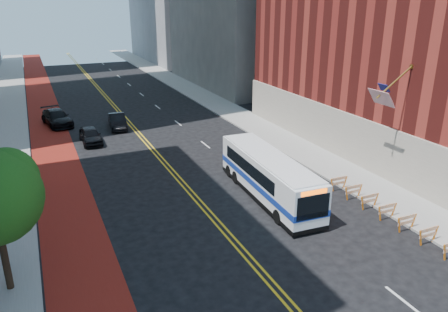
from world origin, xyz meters
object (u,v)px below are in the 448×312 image
transit_bus (268,175)px  car_b (117,121)px  car_a (90,135)px  car_c (57,118)px

transit_bus → car_b: 21.60m
car_a → car_c: 8.00m
car_a → transit_bus: bearing=-62.2°
car_a → car_c: car_c is taller
car_b → car_a: bearing=-124.9°
car_a → car_c: (-2.36, 7.64, 0.07)m
transit_bus → car_b: size_ratio=2.44×
car_b → car_c: (-5.61, 3.75, 0.06)m
transit_bus → car_c: transit_bus is taller
transit_bus → car_b: bearing=109.0°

